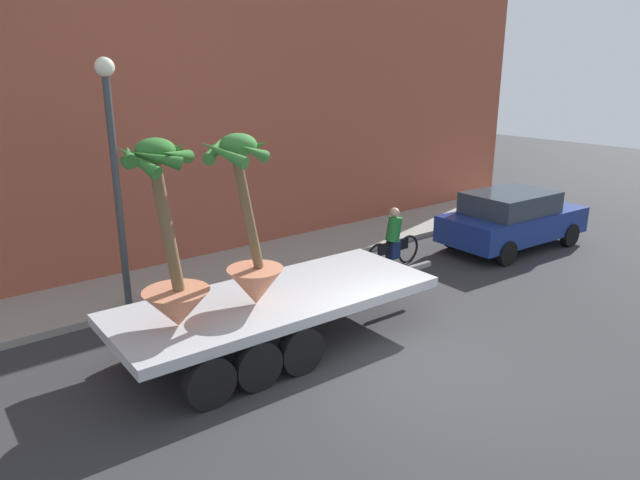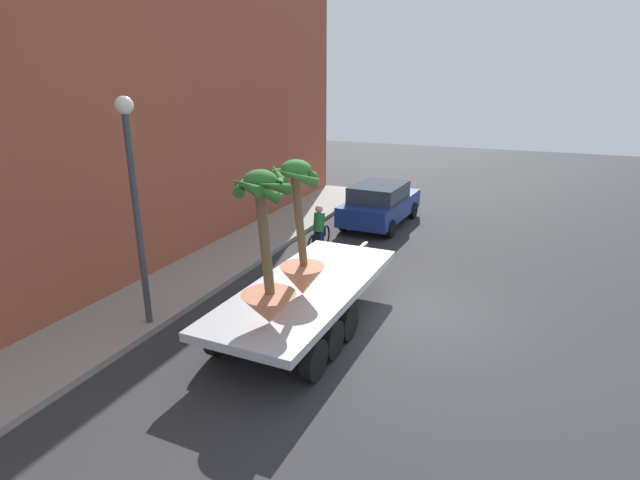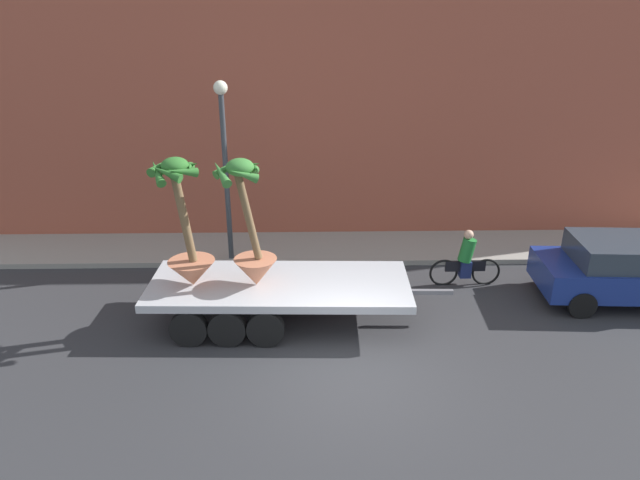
{
  "view_description": "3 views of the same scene",
  "coord_description": "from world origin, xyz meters",
  "px_view_note": "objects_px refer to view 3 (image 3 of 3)",
  "views": [
    {
      "loc": [
        -6.81,
        -5.7,
        4.83
      ],
      "look_at": [
        0.31,
        3.17,
        1.39
      ],
      "focal_mm": 32.48,
      "sensor_mm": 36.0,
      "label": 1
    },
    {
      "loc": [
        -10.71,
        -2.08,
        5.34
      ],
      "look_at": [
        -0.03,
        2.44,
        1.53
      ],
      "focal_mm": 28.06,
      "sensor_mm": 36.0,
      "label": 2
    },
    {
      "loc": [
        -0.84,
        -9.36,
        6.79
      ],
      "look_at": [
        -0.59,
        2.25,
        1.94
      ],
      "focal_mm": 32.17,
      "sensor_mm": 36.0,
      "label": 3
    }
  ],
  "objects_px": {
    "flatbed_trailer": "(268,290)",
    "cyclist": "(466,261)",
    "street_lamp": "(224,150)",
    "potted_palm_rear": "(251,239)",
    "parked_car": "(627,269)",
    "potted_palm_middle": "(186,238)"
  },
  "relations": [
    {
      "from": "potted_palm_middle",
      "to": "cyclist",
      "type": "distance_m",
      "value": 7.02
    },
    {
      "from": "flatbed_trailer",
      "to": "cyclist",
      "type": "bearing_deg",
      "value": 18.92
    },
    {
      "from": "flatbed_trailer",
      "to": "street_lamp",
      "type": "distance_m",
      "value": 4.2
    },
    {
      "from": "potted_palm_middle",
      "to": "cyclist",
      "type": "relative_size",
      "value": 1.57
    },
    {
      "from": "street_lamp",
      "to": "potted_palm_rear",
      "type": "bearing_deg",
      "value": -74.38
    },
    {
      "from": "cyclist",
      "to": "street_lamp",
      "type": "height_order",
      "value": "street_lamp"
    },
    {
      "from": "cyclist",
      "to": "street_lamp",
      "type": "xyz_separation_m",
      "value": [
        -6.18,
        1.47,
        2.56
      ]
    },
    {
      "from": "cyclist",
      "to": "parked_car",
      "type": "relative_size",
      "value": 0.42
    },
    {
      "from": "flatbed_trailer",
      "to": "potted_palm_middle",
      "type": "xyz_separation_m",
      "value": [
        -1.7,
        -0.11,
        1.33
      ]
    },
    {
      "from": "parked_car",
      "to": "street_lamp",
      "type": "relative_size",
      "value": 0.9
    },
    {
      "from": "parked_car",
      "to": "street_lamp",
      "type": "height_order",
      "value": "street_lamp"
    },
    {
      "from": "potted_palm_rear",
      "to": "potted_palm_middle",
      "type": "distance_m",
      "value": 1.38
    },
    {
      "from": "potted_palm_rear",
      "to": "parked_car",
      "type": "xyz_separation_m",
      "value": [
        8.92,
        0.91,
        -1.24
      ]
    },
    {
      "from": "potted_palm_rear",
      "to": "parked_car",
      "type": "bearing_deg",
      "value": 5.8
    },
    {
      "from": "potted_palm_rear",
      "to": "potted_palm_middle",
      "type": "relative_size",
      "value": 0.99
    },
    {
      "from": "flatbed_trailer",
      "to": "potted_palm_middle",
      "type": "height_order",
      "value": "potted_palm_middle"
    },
    {
      "from": "potted_palm_rear",
      "to": "parked_car",
      "type": "height_order",
      "value": "potted_palm_rear"
    },
    {
      "from": "street_lamp",
      "to": "cyclist",
      "type": "bearing_deg",
      "value": -13.37
    },
    {
      "from": "potted_palm_rear",
      "to": "street_lamp",
      "type": "distance_m",
      "value": 3.61
    },
    {
      "from": "potted_palm_middle",
      "to": "street_lamp",
      "type": "distance_m",
      "value": 3.49
    },
    {
      "from": "parked_car",
      "to": "street_lamp",
      "type": "bearing_deg",
      "value": 166.38
    },
    {
      "from": "street_lamp",
      "to": "parked_car",
      "type": "bearing_deg",
      "value": -13.62
    }
  ]
}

